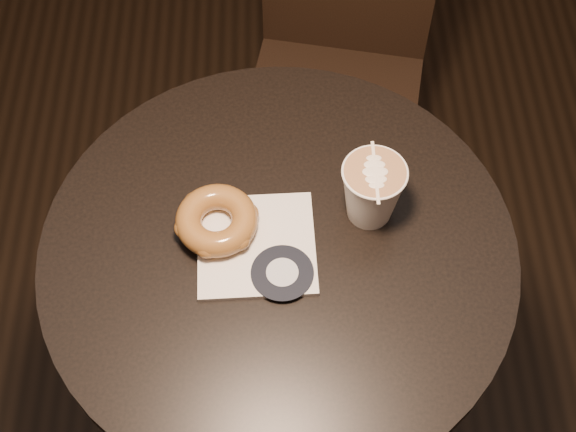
{
  "coord_description": "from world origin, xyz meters",
  "views": [
    {
      "loc": [
        0.0,
        -0.58,
        1.76
      ],
      "look_at": [
        0.01,
        0.03,
        0.79
      ],
      "focal_mm": 50.0,
      "sensor_mm": 36.0,
      "label": 1
    }
  ],
  "objects_px": {
    "chair": "(341,42)",
    "latte_cup": "(372,192)",
    "pastry_bag": "(256,245)",
    "cafe_table": "(279,306)",
    "doughnut": "(217,220)"
  },
  "relations": [
    {
      "from": "chair",
      "to": "latte_cup",
      "type": "bearing_deg",
      "value": -78.9
    },
    {
      "from": "chair",
      "to": "pastry_bag",
      "type": "distance_m",
      "value": 0.7
    },
    {
      "from": "cafe_table",
      "to": "chair",
      "type": "relative_size",
      "value": 0.81
    },
    {
      "from": "cafe_table",
      "to": "latte_cup",
      "type": "xyz_separation_m",
      "value": [
        0.14,
        0.06,
        0.25
      ]
    },
    {
      "from": "cafe_table",
      "to": "latte_cup",
      "type": "bearing_deg",
      "value": 22.6
    },
    {
      "from": "pastry_bag",
      "to": "latte_cup",
      "type": "height_order",
      "value": "latte_cup"
    },
    {
      "from": "cafe_table",
      "to": "chair",
      "type": "xyz_separation_m",
      "value": [
        0.14,
        0.63,
        -0.04
      ]
    },
    {
      "from": "doughnut",
      "to": "latte_cup",
      "type": "distance_m",
      "value": 0.23
    },
    {
      "from": "pastry_bag",
      "to": "cafe_table",
      "type": "bearing_deg",
      "value": -3.03
    },
    {
      "from": "cafe_table",
      "to": "pastry_bag",
      "type": "height_order",
      "value": "pastry_bag"
    },
    {
      "from": "chair",
      "to": "doughnut",
      "type": "xyz_separation_m",
      "value": [
        -0.23,
        -0.6,
        0.26
      ]
    },
    {
      "from": "latte_cup",
      "to": "doughnut",
      "type": "bearing_deg",
      "value": -173.17
    },
    {
      "from": "chair",
      "to": "doughnut",
      "type": "bearing_deg",
      "value": -99.3
    },
    {
      "from": "cafe_table",
      "to": "chair",
      "type": "distance_m",
      "value": 0.65
    },
    {
      "from": "chair",
      "to": "pastry_bag",
      "type": "xyz_separation_m",
      "value": [
        -0.17,
        -0.63,
        0.24
      ]
    }
  ]
}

